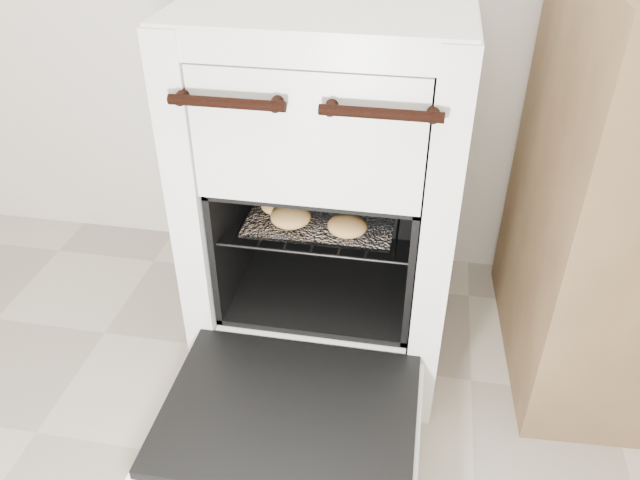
# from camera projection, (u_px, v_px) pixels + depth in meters

# --- Properties ---
(stove) EXTENTS (0.58, 0.64, 0.89)m
(stove) POSITION_uv_depth(u_px,v_px,m) (330.00, 192.00, 1.51)
(stove) COLOR silver
(stove) RESTS_ON ground
(oven_door) EXTENTS (0.52, 0.41, 0.04)m
(oven_door) POSITION_uv_depth(u_px,v_px,m) (289.00, 415.00, 1.25)
(oven_door) COLOR black
(oven_door) RESTS_ON stove
(oven_rack) EXTENTS (0.42, 0.41, 0.01)m
(oven_rack) POSITION_uv_depth(u_px,v_px,m) (326.00, 207.00, 1.46)
(oven_rack) COLOR black
(oven_rack) RESTS_ON stove
(foil_sheet) EXTENTS (0.33, 0.29, 0.01)m
(foil_sheet) POSITION_uv_depth(u_px,v_px,m) (324.00, 209.00, 1.44)
(foil_sheet) COLOR silver
(foil_sheet) RESTS_ON oven_rack
(baked_rolls) EXTENTS (0.27, 0.17, 0.04)m
(baked_rolls) POSITION_uv_depth(u_px,v_px,m) (306.00, 216.00, 1.37)
(baked_rolls) COLOR #DF9C59
(baked_rolls) RESTS_ON foil_sheet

